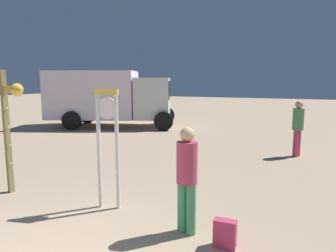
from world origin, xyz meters
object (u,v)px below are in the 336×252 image
Objects in this scene: arrow_sign at (11,116)px; person_distant at (298,126)px; person_near_clock at (187,175)px; standing_clock at (108,137)px; backpack at (225,234)px; box_truck_near at (108,96)px.

arrow_sign is 7.87m from person_distant.
person_distant is at bearing 75.08° from person_near_clock.
arrow_sign reaches higher than standing_clock.
person_distant is (3.21, 5.53, -0.36)m from standing_clock.
arrow_sign is 4.65m from backpack.
person_distant reaches higher than person_near_clock.
box_truck_near is at bearing 112.23° from arrow_sign.
box_truck_near is at bearing 131.24° from backpack.
box_truck_near is (-3.59, 8.79, -0.09)m from arrow_sign.
arrow_sign is at bearing -132.89° from person_distant.
arrow_sign reaches higher than person_distant.
standing_clock is 2.16m from arrow_sign.
standing_clock is at bearing 166.54° from backpack.
standing_clock reaches higher than backpack.
standing_clock is 6.41m from person_distant.
standing_clock is 0.32× the size of box_truck_near.
backpack is 0.23× the size of person_distant.
person_near_clock is 0.96× the size of person_distant.
box_truck_near is at bearing 129.46° from person_near_clock.
backpack is 6.20m from person_distant.
person_distant is 0.26× the size of box_truck_near.
standing_clock is 10.31m from box_truck_near.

